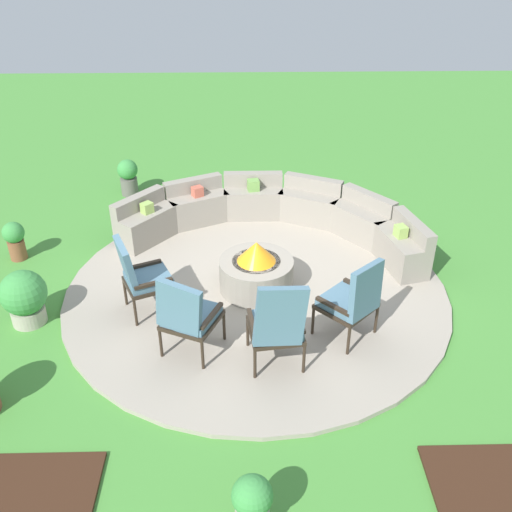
{
  "coord_description": "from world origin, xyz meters",
  "views": [
    {
      "loc": [
        -0.15,
        -6.44,
        4.52
      ],
      "look_at": [
        0.0,
        0.2,
        0.45
      ],
      "focal_mm": 40.41,
      "sensor_mm": 36.0,
      "label": 1
    }
  ],
  "objects_px": {
    "potted_plant_2": "(24,297)",
    "potted_plant_4": "(128,176)",
    "lounge_chair_front_left": "(141,275)",
    "curved_stone_bench": "(276,216)",
    "fire_pit": "(256,271)",
    "lounge_chair_back_right": "(353,299)",
    "potted_plant_1": "(15,238)",
    "lounge_chair_back_left": "(277,324)",
    "potted_plant_3": "(252,504)",
    "lounge_chair_front_right": "(187,314)"
  },
  "relations": [
    {
      "from": "lounge_chair_front_left",
      "to": "lounge_chair_back_right",
      "type": "xyz_separation_m",
      "value": [
        2.54,
        -0.56,
        0.0
      ]
    },
    {
      "from": "fire_pit",
      "to": "potted_plant_1",
      "type": "distance_m",
      "value": 3.64
    },
    {
      "from": "potted_plant_1",
      "to": "potted_plant_2",
      "type": "bearing_deg",
      "value": -67.53
    },
    {
      "from": "potted_plant_3",
      "to": "curved_stone_bench",
      "type": "bearing_deg",
      "value": 84.81
    },
    {
      "from": "fire_pit",
      "to": "lounge_chair_front_left",
      "type": "height_order",
      "value": "lounge_chair_front_left"
    },
    {
      "from": "potted_plant_2",
      "to": "potted_plant_4",
      "type": "xyz_separation_m",
      "value": [
        0.66,
        3.74,
        -0.03
      ]
    },
    {
      "from": "lounge_chair_back_right",
      "to": "potted_plant_1",
      "type": "distance_m",
      "value": 5.04
    },
    {
      "from": "potted_plant_1",
      "to": "lounge_chair_front_right",
      "type": "bearing_deg",
      "value": -39.52
    },
    {
      "from": "potted_plant_1",
      "to": "potted_plant_4",
      "type": "xyz_separation_m",
      "value": [
        1.29,
        2.2,
        0.02
      ]
    },
    {
      "from": "potted_plant_4",
      "to": "lounge_chair_front_left",
      "type": "bearing_deg",
      "value": -77.76
    },
    {
      "from": "potted_plant_1",
      "to": "potted_plant_3",
      "type": "xyz_separation_m",
      "value": [
        3.4,
        -4.46,
        0.01
      ]
    },
    {
      "from": "potted_plant_2",
      "to": "potted_plant_3",
      "type": "xyz_separation_m",
      "value": [
        2.77,
        -2.91,
        -0.04
      ]
    },
    {
      "from": "fire_pit",
      "to": "lounge_chair_back_right",
      "type": "xyz_separation_m",
      "value": [
        1.1,
        -1.04,
        0.27
      ]
    },
    {
      "from": "potted_plant_1",
      "to": "potted_plant_3",
      "type": "distance_m",
      "value": 5.61
    },
    {
      "from": "potted_plant_1",
      "to": "potted_plant_4",
      "type": "relative_size",
      "value": 0.9
    },
    {
      "from": "lounge_chair_front_left",
      "to": "lounge_chair_back_left",
      "type": "height_order",
      "value": "lounge_chair_back_left"
    },
    {
      "from": "potted_plant_2",
      "to": "lounge_chair_front_right",
      "type": "bearing_deg",
      "value": -18.58
    },
    {
      "from": "fire_pit",
      "to": "lounge_chair_back_left",
      "type": "bearing_deg",
      "value": -82.8
    },
    {
      "from": "lounge_chair_back_left",
      "to": "potted_plant_2",
      "type": "xyz_separation_m",
      "value": [
        -3.07,
        0.92,
        -0.25
      ]
    },
    {
      "from": "lounge_chair_front_right",
      "to": "potted_plant_4",
      "type": "height_order",
      "value": "lounge_chair_front_right"
    },
    {
      "from": "fire_pit",
      "to": "lounge_chair_back_right",
      "type": "height_order",
      "value": "lounge_chair_back_right"
    },
    {
      "from": "curved_stone_bench",
      "to": "potted_plant_4",
      "type": "height_order",
      "value": "curved_stone_bench"
    },
    {
      "from": "lounge_chair_front_left",
      "to": "curved_stone_bench",
      "type": "bearing_deg",
      "value": 114.48
    },
    {
      "from": "potted_plant_1",
      "to": "potted_plant_4",
      "type": "height_order",
      "value": "potted_plant_4"
    },
    {
      "from": "lounge_chair_back_left",
      "to": "lounge_chair_back_right",
      "type": "distance_m",
      "value": 1.03
    },
    {
      "from": "lounge_chair_front_left",
      "to": "lounge_chair_back_left",
      "type": "xyz_separation_m",
      "value": [
        1.63,
        -1.04,
        0.03
      ]
    },
    {
      "from": "curved_stone_bench",
      "to": "potted_plant_4",
      "type": "distance_m",
      "value": 3.02
    },
    {
      "from": "curved_stone_bench",
      "to": "lounge_chair_front_left",
      "type": "xyz_separation_m",
      "value": [
        -1.78,
        -2.04,
        0.25
      ]
    },
    {
      "from": "lounge_chair_back_left",
      "to": "potted_plant_2",
      "type": "distance_m",
      "value": 3.22
    },
    {
      "from": "curved_stone_bench",
      "to": "potted_plant_1",
      "type": "xyz_separation_m",
      "value": [
        -3.86,
        -0.61,
        -0.02
      ]
    },
    {
      "from": "curved_stone_bench",
      "to": "lounge_chair_front_left",
      "type": "height_order",
      "value": "lounge_chair_front_left"
    },
    {
      "from": "lounge_chair_back_left",
      "to": "potted_plant_3",
      "type": "xyz_separation_m",
      "value": [
        -0.31,
        -1.99,
        -0.29
      ]
    },
    {
      "from": "potted_plant_4",
      "to": "potted_plant_2",
      "type": "bearing_deg",
      "value": -99.94
    },
    {
      "from": "lounge_chair_front_right",
      "to": "potted_plant_3",
      "type": "height_order",
      "value": "lounge_chair_front_right"
    },
    {
      "from": "fire_pit",
      "to": "curved_stone_bench",
      "type": "xyz_separation_m",
      "value": [
        0.34,
        1.56,
        0.02
      ]
    },
    {
      "from": "potted_plant_3",
      "to": "potted_plant_4",
      "type": "relative_size",
      "value": 0.96
    },
    {
      "from": "lounge_chair_front_left",
      "to": "potted_plant_3",
      "type": "relative_size",
      "value": 1.69
    },
    {
      "from": "fire_pit",
      "to": "potted_plant_2",
      "type": "distance_m",
      "value": 2.94
    },
    {
      "from": "curved_stone_bench",
      "to": "potted_plant_1",
      "type": "height_order",
      "value": "curved_stone_bench"
    },
    {
      "from": "fire_pit",
      "to": "lounge_chair_back_left",
      "type": "distance_m",
      "value": 1.56
    },
    {
      "from": "lounge_chair_back_left",
      "to": "lounge_chair_back_right",
      "type": "height_order",
      "value": "lounge_chair_back_left"
    },
    {
      "from": "fire_pit",
      "to": "potted_plant_3",
      "type": "bearing_deg",
      "value": -91.88
    },
    {
      "from": "potted_plant_3",
      "to": "potted_plant_4",
      "type": "bearing_deg",
      "value": 107.6
    },
    {
      "from": "lounge_chair_front_right",
      "to": "potted_plant_1",
      "type": "relative_size",
      "value": 1.82
    },
    {
      "from": "potted_plant_2",
      "to": "potted_plant_3",
      "type": "bearing_deg",
      "value": -46.49
    },
    {
      "from": "curved_stone_bench",
      "to": "potted_plant_3",
      "type": "relative_size",
      "value": 7.18
    },
    {
      "from": "lounge_chair_front_right",
      "to": "lounge_chair_back_left",
      "type": "xyz_separation_m",
      "value": [
        0.99,
        -0.23,
        0.03
      ]
    },
    {
      "from": "curved_stone_bench",
      "to": "lounge_chair_front_right",
      "type": "relative_size",
      "value": 4.17
    },
    {
      "from": "potted_plant_2",
      "to": "potted_plant_4",
      "type": "bearing_deg",
      "value": 80.06
    },
    {
      "from": "potted_plant_3",
      "to": "potted_plant_4",
      "type": "distance_m",
      "value": 6.98
    }
  ]
}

